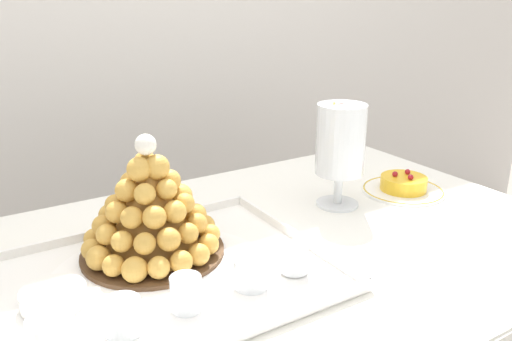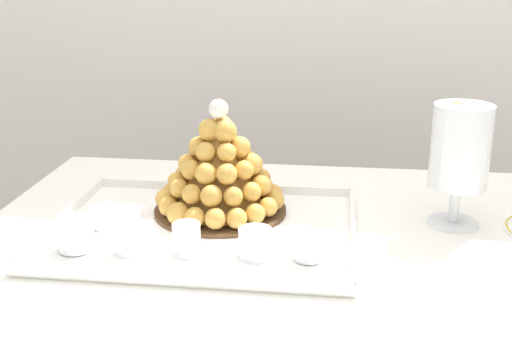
# 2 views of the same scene
# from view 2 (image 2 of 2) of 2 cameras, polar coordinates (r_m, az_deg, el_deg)

# --- Properties ---
(buffet_table) EXTENTS (1.33, 0.86, 0.77)m
(buffet_table) POSITION_cam_2_polar(r_m,az_deg,el_deg) (1.29, 5.41, -10.37)
(buffet_table) COLOR brown
(buffet_table) RESTS_ON ground_plane
(serving_tray) EXTENTS (0.57, 0.44, 0.02)m
(serving_tray) POSITION_cam_2_polar(r_m,az_deg,el_deg) (1.24, -4.64, -5.30)
(serving_tray) COLOR white
(serving_tray) RESTS_ON buffet_table
(croquembouche) EXTENTS (0.27, 0.27, 0.23)m
(croquembouche) POSITION_cam_2_polar(r_m,az_deg,el_deg) (1.28, -3.22, -0.08)
(croquembouche) COLOR #4C331E
(croquembouche) RESTS_ON serving_tray
(dessert_cup_left) EXTENTS (0.06, 0.06, 0.06)m
(dessert_cup_left) POSITION_cam_2_polar(r_m,az_deg,el_deg) (1.18, -15.74, -5.51)
(dessert_cup_left) COLOR silver
(dessert_cup_left) RESTS_ON serving_tray
(dessert_cup_mid_left) EXTENTS (0.05, 0.05, 0.06)m
(dessert_cup_mid_left) POSITION_cam_2_polar(r_m,az_deg,el_deg) (1.15, -11.26, -5.99)
(dessert_cup_mid_left) COLOR silver
(dessert_cup_mid_left) RESTS_ON serving_tray
(dessert_cup_centre) EXTENTS (0.05, 0.05, 0.06)m
(dessert_cup_centre) POSITION_cam_2_polar(r_m,az_deg,el_deg) (1.13, -6.18, -6.17)
(dessert_cup_centre) COLOR silver
(dessert_cup_centre) RESTS_ON serving_tray
(dessert_cup_mid_right) EXTENTS (0.06, 0.06, 0.05)m
(dessert_cup_mid_right) POSITION_cam_2_polar(r_m,az_deg,el_deg) (1.11, -0.06, -6.55)
(dessert_cup_mid_right) COLOR silver
(dessert_cup_mid_right) RESTS_ON serving_tray
(dessert_cup_right) EXTENTS (0.05, 0.05, 0.05)m
(dessert_cup_right) POSITION_cam_2_polar(r_m,az_deg,el_deg) (1.11, 4.69, -6.76)
(dessert_cup_right) COLOR silver
(dessert_cup_right) RESTS_ON serving_tray
(creme_brulee_ramekin) EXTENTS (0.10, 0.10, 0.03)m
(creme_brulee_ramekin) POSITION_cam_2_polar(r_m,az_deg,el_deg) (1.29, -12.43, -3.87)
(creme_brulee_ramekin) COLOR white
(creme_brulee_ramekin) RESTS_ON serving_tray
(macaron_goblet) EXTENTS (0.11, 0.11, 0.25)m
(macaron_goblet) POSITION_cam_2_polar(r_m,az_deg,el_deg) (1.28, 17.69, 1.86)
(macaron_goblet) COLOR white
(macaron_goblet) RESTS_ON buffet_table
(wine_glass) EXTENTS (0.07, 0.07, 0.14)m
(wine_glass) POSITION_cam_2_polar(r_m,az_deg,el_deg) (1.37, -2.08, 1.38)
(wine_glass) COLOR silver
(wine_glass) RESTS_ON buffet_table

